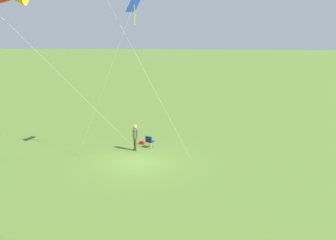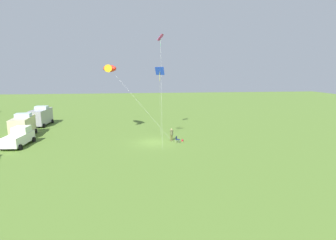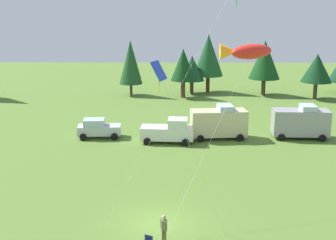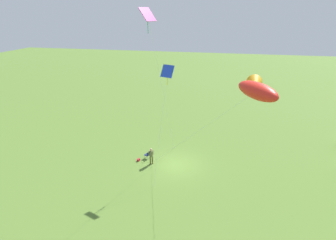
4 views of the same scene
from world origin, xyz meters
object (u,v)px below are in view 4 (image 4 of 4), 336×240
backpack_on_grass (138,160)px  kite_diamond_blue (167,74)px  person_kite_flyer (151,155)px  kite_diamond_rainbow (149,21)px  kite_large_fish (257,89)px  folding_chair (148,155)px

backpack_on_grass → kite_diamond_blue: kite_diamond_blue is taller
person_kite_flyer → kite_diamond_rainbow: size_ratio=0.12×
person_kite_flyer → kite_diamond_rainbow: kite_diamond_rainbow is taller
backpack_on_grass → kite_large_fish: (5.69, 9.93, 9.65)m
folding_chair → kite_diamond_rainbow: 13.94m
backpack_on_grass → person_kite_flyer: bearing=80.0°
backpack_on_grass → kite_large_fish: 14.97m
folding_chair → person_kite_flyer: bearing=153.6°
folding_chair → kite_diamond_blue: size_ratio=0.08×
kite_large_fish → kite_diamond_rainbow: size_ratio=0.71×
folding_chair → backpack_on_grass: size_ratio=2.56×
kite_diamond_rainbow → kite_diamond_blue: kite_diamond_rainbow is taller
folding_chair → backpack_on_grass: bearing=64.2°
person_kite_flyer → folding_chair: (-0.87, -0.65, -0.53)m
person_kite_flyer → backpack_on_grass: bearing=46.8°
folding_chair → backpack_on_grass: folding_chair is taller
folding_chair → kite_diamond_rainbow: bearing=139.1°
kite_diamond_rainbow → kite_diamond_blue: bearing=172.9°
person_kite_flyer → kite_diamond_blue: size_ratio=0.18×
backpack_on_grass → kite_diamond_rainbow: bearing=34.5°
person_kite_flyer → backpack_on_grass: 1.74m
kite_diamond_rainbow → folding_chair: bearing=-158.0°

